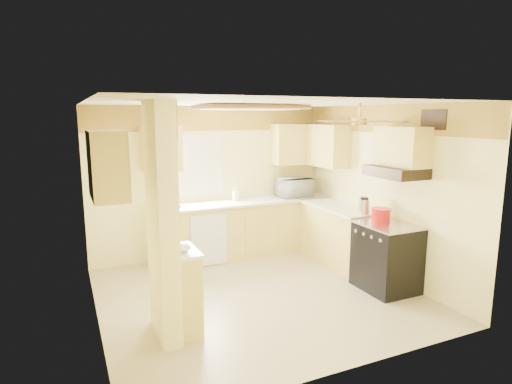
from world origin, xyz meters
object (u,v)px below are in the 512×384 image
bowl (181,249)px  kettle (364,206)px  microwave (295,187)px  dutch_oven (381,215)px  stove (387,257)px

bowl → kettle: (2.86, 0.60, 0.09)m
microwave → bowl: microwave is taller
bowl → dutch_oven: dutch_oven is taller
bowl → dutch_oven: bearing=4.9°
microwave → kettle: 1.62m
microwave → kettle: size_ratio=2.30×
dutch_oven → kettle: bearing=90.5°
microwave → dutch_oven: bearing=98.7°
microwave → bowl: 3.43m
stove → microwave: (-0.23, 2.14, 0.64)m
dutch_oven → kettle: kettle is taller
stove → dutch_oven: size_ratio=3.36×
microwave → bowl: bearing=41.6°
stove → microwave: size_ratio=1.58×
dutch_oven → microwave: bearing=97.1°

